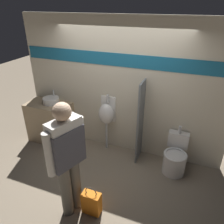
# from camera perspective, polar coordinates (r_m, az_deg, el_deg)

# --- Properties ---
(ground_plane) EXTENTS (16.00, 16.00, 0.00)m
(ground_plane) POSITION_cam_1_polar(r_m,az_deg,el_deg) (4.50, -0.81, -12.93)
(ground_plane) COLOR gray
(display_wall) EXTENTS (4.13, 0.07, 2.70)m
(display_wall) POSITION_cam_1_polar(r_m,az_deg,el_deg) (4.29, 2.10, 6.13)
(display_wall) COLOR beige
(display_wall) RESTS_ON ground_plane
(sink_counter) EXTENTS (0.95, 0.56, 0.91)m
(sink_counter) POSITION_cam_1_polar(r_m,az_deg,el_deg) (5.12, -15.75, -2.51)
(sink_counter) COLOR tan
(sink_counter) RESTS_ON ground_plane
(sink_basin) EXTENTS (0.35, 0.35, 0.26)m
(sink_basin) POSITION_cam_1_polar(r_m,az_deg,el_deg) (4.90, -15.65, 2.94)
(sink_basin) COLOR white
(sink_basin) RESTS_ON sink_counter
(cell_phone) EXTENTS (0.07, 0.14, 0.01)m
(cell_phone) POSITION_cam_1_polar(r_m,az_deg,el_deg) (4.67, -14.41, 1.11)
(cell_phone) COLOR #B7B7BC
(cell_phone) RESTS_ON sink_counter
(divider_near_counter) EXTENTS (0.03, 0.41, 1.64)m
(divider_near_counter) POSITION_cam_1_polar(r_m,az_deg,el_deg) (4.19, 7.37, -2.79)
(divider_near_counter) COLOR slate
(divider_near_counter) RESTS_ON ground_plane
(urinal_near_counter) EXTENTS (0.33, 0.25, 1.22)m
(urinal_near_counter) POSITION_cam_1_polar(r_m,az_deg,el_deg) (4.46, -1.44, -0.54)
(urinal_near_counter) COLOR silver
(urinal_near_counter) RESTS_ON ground_plane
(toilet) EXTENTS (0.43, 0.59, 0.85)m
(toilet) POSITION_cam_1_polar(r_m,az_deg,el_deg) (4.31, 16.13, -11.47)
(toilet) COLOR white
(toilet) RESTS_ON ground_plane
(person_in_vest) EXTENTS (0.38, 0.60, 1.81)m
(person_in_vest) POSITION_cam_1_polar(r_m,az_deg,el_deg) (3.05, -11.71, -10.68)
(person_in_vest) COLOR #666056
(person_in_vest) RESTS_ON ground_plane
(shopping_bag) EXTENTS (0.28, 0.15, 0.50)m
(shopping_bag) POSITION_cam_1_polar(r_m,az_deg,el_deg) (3.56, -5.35, -22.52)
(shopping_bag) COLOR orange
(shopping_bag) RESTS_ON ground_plane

